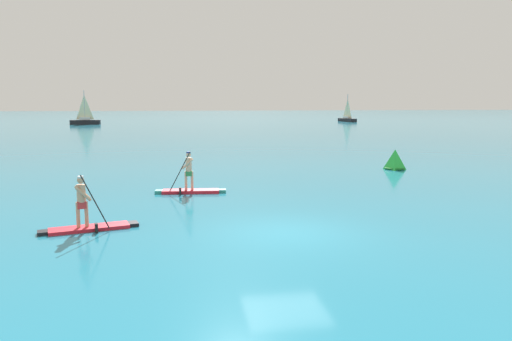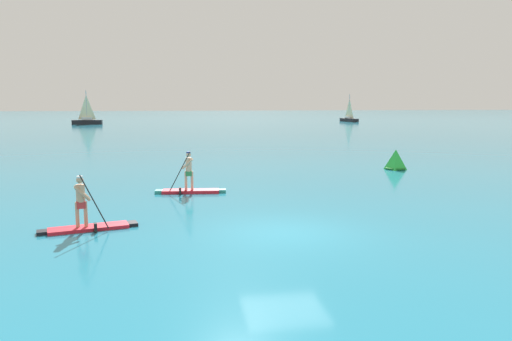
# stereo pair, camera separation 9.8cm
# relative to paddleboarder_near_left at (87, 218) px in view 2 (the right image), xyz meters

# --- Properties ---
(ground) EXTENTS (440.00, 440.00, 0.00)m
(ground) POSITION_rel_paddleboarder_near_left_xyz_m (5.93, -1.23, -0.36)
(ground) COLOR teal
(paddleboarder_near_left) EXTENTS (2.95, 1.24, 1.81)m
(paddleboarder_near_left) POSITION_rel_paddleboarder_near_left_xyz_m (0.00, 0.00, 0.00)
(paddleboarder_near_left) COLOR red
(paddleboarder_near_left) RESTS_ON ground
(paddleboarder_mid_center) EXTENTS (3.06, 0.93, 1.83)m
(paddleboarder_mid_center) POSITION_rel_paddleboarder_near_left_xyz_m (3.26, 5.69, -0.01)
(paddleboarder_mid_center) COLOR red
(paddleboarder_mid_center) RESTS_ON ground
(race_marker_buoy) EXTENTS (1.28, 1.28, 1.16)m
(race_marker_buoy) POSITION_rel_paddleboarder_near_left_xyz_m (15.29, 11.23, 0.15)
(race_marker_buoy) COLOR green
(race_marker_buoy) RESTS_ON ground
(sailboat_left_horizon) EXTENTS (5.07, 1.42, 5.98)m
(sailboat_left_horizon) POSITION_rel_paddleboarder_near_left_xyz_m (-13.10, 74.56, 0.44)
(sailboat_left_horizon) COLOR black
(sailboat_left_horizon) RESTS_ON ground
(sailboat_right_horizon) EXTENTS (2.29, 5.46, 5.55)m
(sailboat_right_horizon) POSITION_rel_paddleboarder_near_left_xyz_m (37.32, 79.79, 0.37)
(sailboat_right_horizon) COLOR black
(sailboat_right_horizon) RESTS_ON ground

